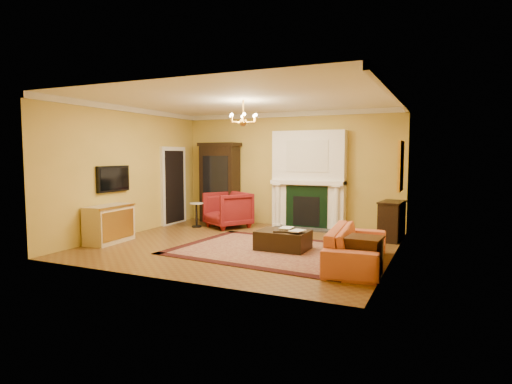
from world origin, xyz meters
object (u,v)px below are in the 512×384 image
Objects in this scene: wingback_armchair at (228,208)px; pedestal_table at (196,213)px; china_cabinet at (220,184)px; coral_sofa at (357,240)px; console_table at (392,222)px; commode at (109,224)px; leather_ottoman at (283,240)px; end_table at (364,257)px.

wingback_armchair reaches higher than pedestal_table.
coral_sofa is at bearing -31.70° from china_cabinet.
wingback_armchair reaches higher than coral_sofa.
commode is at bearing -146.78° from console_table.
wingback_armchair reaches higher than commode.
commode is (-1.41, -2.76, -0.10)m from wingback_armchair.
china_cabinet is 2.52× the size of console_table.
wingback_armchair reaches higher than leather_ottoman.
console_table is (4.86, 0.27, 0.05)m from pedestal_table.
coral_sofa reaches higher than commode.
china_cabinet is 1.26m from pedestal_table.
commode is 5.46m from end_table.
china_cabinet is 1.11m from wingback_armchair.
china_cabinet is 4.84m from console_table.
pedestal_table is (-0.12, -1.04, -0.69)m from china_cabinet.
leather_ottoman is at bearing 10.32° from commode.
leather_ottoman is (3.66, 0.87, -0.20)m from commode.
console_table reaches higher than commode.
console_table is (5.51, 2.71, 0.02)m from commode.
china_cabinet is 2.09× the size of wingback_armchair.
end_table is at bearing -34.58° from china_cabinet.
console_table is 0.85× the size of leather_ottoman.
leather_ottoman is at bearing 148.11° from end_table.
coral_sofa reaches higher than end_table.
end_table is at bearing -5.57° from commode.
commode is 0.49× the size of coral_sofa.
china_cabinet is 3.63m from commode.
commode is 3.77m from leather_ottoman.
leather_ottoman is (2.89, -2.61, -0.86)m from china_cabinet.
end_table is at bearing -5.12° from wingback_armchair.
pedestal_table is 1.12× the size of end_table.
coral_sofa is at bearing 0.06° from commode.
wingback_armchair is at bearing -173.64° from console_table.
coral_sofa is (4.58, -2.16, 0.06)m from pedestal_table.
wingback_armchair is at bearing 140.87° from leather_ottoman.
commode is at bearing -85.61° from wingback_armchair.
coral_sofa is 2.22× the size of leather_ottoman.
end_table is at bearing -29.21° from pedestal_table.
china_cabinet is at bearing 49.03° from coral_sofa.
console_table is (0.28, 2.43, -0.01)m from coral_sofa.
china_cabinet reaches higher than end_table.
china_cabinet reaches higher than leather_ottoman.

